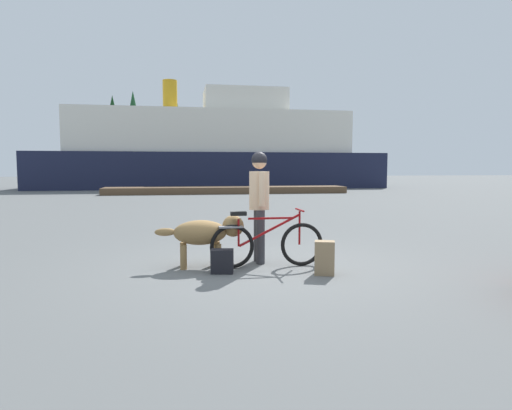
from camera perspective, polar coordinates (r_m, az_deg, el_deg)
ground_plane at (r=6.91m, az=1.27°, el=-7.97°), size 160.00×160.00×0.00m
bicycle at (r=6.81m, az=1.35°, el=-4.96°), size 1.77×0.44×0.89m
person_cyclist at (r=7.08m, az=0.42°, el=1.23°), size 0.32×0.53×1.78m
dog at (r=6.86m, az=-6.47°, el=-3.59°), size 1.36×0.45×0.79m
backpack at (r=6.43m, az=8.82°, el=-6.75°), size 0.33×0.28×0.49m
handbag_pannier at (r=6.48m, az=-4.39°, el=-7.24°), size 0.35×0.24×0.35m
dock_pier at (r=26.94m, az=-3.75°, el=1.93°), size 14.49×2.18×0.40m
ferry_boat at (r=35.49m, az=-5.56°, el=6.92°), size 26.38×7.20×8.29m
pine_tree_far_left at (r=52.07m, az=-17.94°, el=9.33°), size 3.09×3.09×9.56m
pine_tree_center at (r=48.66m, az=-10.26°, el=9.86°), size 2.82×2.82×9.25m
pine_tree_far_right at (r=52.84m, az=1.46°, el=10.02°), size 3.47×3.47×9.99m
pine_tree_mid_back at (r=55.46m, az=-15.50°, el=9.65°), size 3.41×3.41×10.70m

